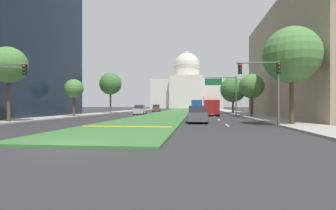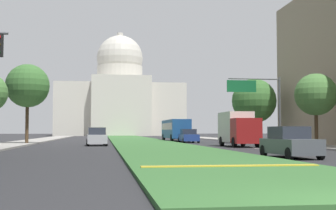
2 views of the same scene
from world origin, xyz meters
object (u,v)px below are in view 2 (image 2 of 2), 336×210
sedan_distant (188,136)px  sedan_far_horizon (98,135)px  sedan_midblock (97,137)px  overhead_guide_sign (260,97)px  sedan_very_far (178,134)px  city_bus (176,128)px  street_tree_left_far (28,86)px  sedan_lead_stopped (290,143)px  capitol_building (120,100)px  box_truck_delivery (238,128)px  street_tree_right_mid (316,95)px  street_tree_right_far (254,101)px

sedan_distant → sedan_far_horizon: size_ratio=1.09×
sedan_midblock → sedan_distant: sedan_midblock is taller
overhead_guide_sign → sedan_very_far: size_ratio=1.41×
sedan_midblock → city_bus: city_bus is taller
street_tree_left_far → sedan_lead_stopped: street_tree_left_far is taller
sedan_midblock → capitol_building: bearing=86.6°
box_truck_delivery → sedan_lead_stopped: bearing=-97.6°
street_tree_right_mid → sedan_very_far: 42.65m
capitol_building → street_tree_right_mid: 100.33m
sedan_midblock → sedan_distant: 14.45m
box_truck_delivery → city_bus: (-2.32, 22.50, 0.09)m
city_bus → sedan_far_horizon: bearing=168.5°
street_tree_right_mid → street_tree_right_far: street_tree_right_far is taller
sedan_lead_stopped → sedan_far_horizon: sedan_far_horizon is taller
sedan_far_horizon → city_bus: size_ratio=0.39×
street_tree_left_far → street_tree_right_far: bearing=1.8°
city_bus → sedan_distant: bearing=-88.3°
sedan_very_far → overhead_guide_sign: bearing=-87.6°
sedan_lead_stopped → sedan_far_horizon: bearing=104.2°
street_tree_right_mid → sedan_far_horizon: (-18.71, 28.58, -3.69)m
street_tree_right_mid → street_tree_right_far: size_ratio=0.85×
street_tree_left_far → sedan_lead_stopped: bearing=-56.1°
overhead_guide_sign → sedan_distant: bearing=107.2°
street_tree_right_mid → sedan_lead_stopped: size_ratio=1.47×
street_tree_left_far → city_bus: 22.74m
sedan_far_horizon → box_truck_delivery: 27.89m
overhead_guide_sign → sedan_far_horizon: 29.10m
capitol_building → street_tree_right_far: 86.30m
capitol_building → city_bus: bearing=-85.9°
sedan_lead_stopped → sedan_distant: bearing=89.5°
box_truck_delivery → city_bus: size_ratio=0.58×
overhead_guide_sign → sedan_far_horizon: size_ratio=1.52×
sedan_lead_stopped → street_tree_left_far: bearing=123.9°
capitol_building → sedan_far_horizon: bearing=-94.4°
street_tree_right_far → city_bus: 14.66m
sedan_lead_stopped → sedan_very_far: sedan_very_far is taller
street_tree_left_far → city_bus: street_tree_left_far is taller
street_tree_left_far → overhead_guide_sign: bearing=-22.3°
sedan_midblock → box_truck_delivery: bearing=-18.9°
street_tree_right_far → box_truck_delivery: 11.76m
sedan_far_horizon → sedan_midblock: bearing=-89.9°
sedan_distant → sedan_very_far: 24.48m
sedan_very_far → street_tree_right_mid: bearing=-83.1°
overhead_guide_sign → box_truck_delivery: bearing=-176.6°
sedan_very_far → box_truck_delivery: size_ratio=0.72×
street_tree_left_far → sedan_very_far: bearing=54.1°
street_tree_right_mid → sedan_midblock: size_ratio=1.45×
street_tree_left_far → sedan_very_far: street_tree_left_far is taller
sedan_very_far → box_truck_delivery: 38.28m
sedan_midblock → sedan_far_horizon: 20.24m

